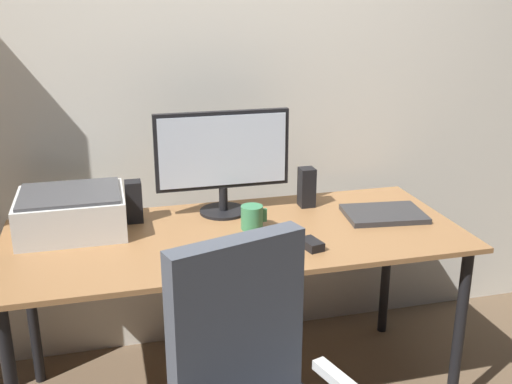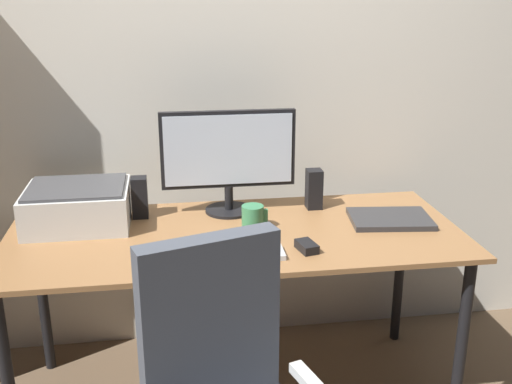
% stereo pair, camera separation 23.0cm
% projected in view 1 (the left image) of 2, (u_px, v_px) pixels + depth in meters
% --- Properties ---
extents(back_wall, '(6.40, 0.10, 2.60)m').
position_uv_depth(back_wall, '(207.00, 69.00, 2.66)').
color(back_wall, silver).
rests_on(back_wall, ground).
extents(desk, '(1.76, 0.75, 0.74)m').
position_uv_depth(desk, '(236.00, 251.00, 2.36)').
color(desk, olive).
rests_on(desk, ground).
extents(monitor, '(0.55, 0.20, 0.43)m').
position_uv_depth(monitor, '(222.00, 156.00, 2.47)').
color(monitor, black).
rests_on(monitor, desk).
extents(keyboard, '(0.29, 0.11, 0.02)m').
position_uv_depth(keyboard, '(250.00, 255.00, 2.12)').
color(keyboard, '#B7BABC').
rests_on(keyboard, desk).
extents(mouse, '(0.08, 0.11, 0.03)m').
position_uv_depth(mouse, '(311.00, 244.00, 2.19)').
color(mouse, black).
rests_on(mouse, desk).
extents(coffee_mug, '(0.10, 0.09, 0.09)m').
position_uv_depth(coffee_mug, '(252.00, 217.00, 2.36)').
color(coffee_mug, '#387F51').
rests_on(coffee_mug, desk).
extents(laptop, '(0.34, 0.27, 0.02)m').
position_uv_depth(laptop, '(384.00, 214.00, 2.50)').
color(laptop, '#2D2D30').
rests_on(laptop, desk).
extents(speaker_left, '(0.06, 0.07, 0.17)m').
position_uv_depth(speaker_left, '(134.00, 201.00, 2.43)').
color(speaker_left, black).
rests_on(speaker_left, desk).
extents(speaker_right, '(0.06, 0.07, 0.17)m').
position_uv_depth(speaker_right, '(307.00, 187.00, 2.60)').
color(speaker_right, black).
rests_on(speaker_right, desk).
extents(printer, '(0.40, 0.34, 0.16)m').
position_uv_depth(printer, '(71.00, 212.00, 2.32)').
color(printer, silver).
rests_on(printer, desk).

